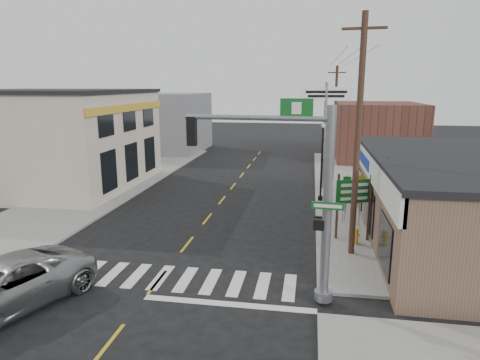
% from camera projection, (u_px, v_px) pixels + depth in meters
% --- Properties ---
extents(ground, '(140.00, 140.00, 0.00)m').
position_uv_depth(ground, '(157.00, 282.00, 16.28)').
color(ground, black).
rests_on(ground, ground).
extents(sidewalk_right, '(6.00, 38.00, 0.13)m').
position_uv_depth(sidewalk_right, '(363.00, 201.00, 27.33)').
color(sidewalk_right, gray).
rests_on(sidewalk_right, ground).
extents(sidewalk_left, '(6.00, 38.00, 0.13)m').
position_uv_depth(sidewalk_left, '(101.00, 190.00, 30.23)').
color(sidewalk_left, gray).
rests_on(sidewalk_left, ground).
extents(center_line, '(0.12, 56.00, 0.01)m').
position_uv_depth(center_line, '(207.00, 219.00, 23.98)').
color(center_line, gold).
rests_on(center_line, ground).
extents(crosswalk, '(11.00, 2.20, 0.01)m').
position_uv_depth(crosswalk, '(161.00, 277.00, 16.67)').
color(crosswalk, silver).
rests_on(crosswalk, ground).
extents(left_building, '(12.00, 12.00, 6.80)m').
position_uv_depth(left_building, '(53.00, 140.00, 31.11)').
color(left_building, beige).
rests_on(left_building, ground).
extents(bldg_distant_right, '(8.00, 10.00, 5.60)m').
position_uv_depth(bldg_distant_right, '(377.00, 131.00, 42.61)').
color(bldg_distant_right, brown).
rests_on(bldg_distant_right, ground).
extents(bldg_distant_left, '(9.00, 10.00, 6.40)m').
position_uv_depth(bldg_distant_left, '(163.00, 122.00, 48.16)').
color(bldg_distant_left, slate).
rests_on(bldg_distant_left, ground).
extents(suv, '(4.85, 6.66, 1.68)m').
position_uv_depth(suv, '(2.00, 286.00, 14.11)').
color(suv, '#939698').
rests_on(suv, ground).
extents(traffic_signal_pole, '(5.37, 0.39, 6.80)m').
position_uv_depth(traffic_signal_pole, '(303.00, 184.00, 13.94)').
color(traffic_signal_pole, slate).
rests_on(traffic_signal_pole, sidewalk_right).
extents(guide_sign, '(1.80, 0.14, 3.16)m').
position_uv_depth(guide_sign, '(354.00, 198.00, 20.00)').
color(guide_sign, '#482F21').
rests_on(guide_sign, sidewalk_right).
extents(fire_hydrant, '(0.24, 0.24, 0.76)m').
position_uv_depth(fire_hydrant, '(356.00, 235.00, 19.76)').
color(fire_hydrant, gold).
rests_on(fire_hydrant, sidewalk_right).
extents(ped_crossing_sign, '(1.08, 0.08, 2.78)m').
position_uv_depth(ped_crossing_sign, '(361.00, 190.00, 22.02)').
color(ped_crossing_sign, gray).
rests_on(ped_crossing_sign, sidewalk_right).
extents(lamp_post, '(0.63, 0.50, 4.86)m').
position_uv_depth(lamp_post, '(323.00, 157.00, 26.69)').
color(lamp_post, black).
rests_on(lamp_post, sidewalk_right).
extents(dance_center_sign, '(3.48, 0.22, 7.40)m').
position_uv_depth(dance_center_sign, '(326.00, 110.00, 29.37)').
color(dance_center_sign, gray).
rests_on(dance_center_sign, sidewalk_right).
extents(bare_tree, '(2.40, 2.40, 4.79)m').
position_uv_depth(bare_tree, '(407.00, 166.00, 18.43)').
color(bare_tree, black).
rests_on(bare_tree, sidewalk_right).
extents(shrub_front, '(1.23, 1.23, 0.93)m').
position_uv_depth(shrub_front, '(446.00, 261.00, 16.74)').
color(shrub_front, '#1A3318').
rests_on(shrub_front, sidewalk_right).
extents(shrub_back, '(1.24, 1.24, 0.93)m').
position_uv_depth(shrub_back, '(399.00, 211.00, 23.35)').
color(shrub_back, '#163319').
rests_on(shrub_back, sidewalk_right).
extents(utility_pole_near, '(1.75, 0.26, 10.04)m').
position_uv_depth(utility_pole_near, '(358.00, 136.00, 17.67)').
color(utility_pole_near, '#4A2F1E').
rests_on(utility_pole_near, sidewalk_right).
extents(utility_pole_far, '(1.53, 0.23, 8.79)m').
position_uv_depth(utility_pole_far, '(335.00, 117.00, 36.84)').
color(utility_pole_far, '#3B2D18').
rests_on(utility_pole_far, sidewalk_right).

